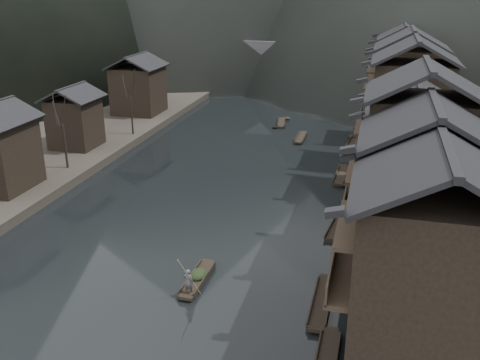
% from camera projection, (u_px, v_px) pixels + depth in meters
% --- Properties ---
extents(water, '(300.00, 300.00, 0.00)m').
position_uv_depth(water, '(158.00, 274.00, 38.59)').
color(water, black).
rests_on(water, ground).
extents(left_bank, '(40.00, 200.00, 1.20)m').
position_uv_depth(left_bank, '(48.00, 112.00, 82.82)').
color(left_bank, '#2D2823').
rests_on(left_bank, ground).
extents(stilt_houses, '(9.00, 67.60, 15.33)m').
position_uv_depth(stilt_houses, '(411.00, 110.00, 48.61)').
color(stilt_houses, black).
rests_on(stilt_houses, ground).
extents(left_houses, '(8.10, 53.20, 8.73)m').
position_uv_depth(left_houses, '(55.00, 116.00, 59.62)').
color(left_houses, black).
rests_on(left_houses, left_bank).
extents(bare_trees, '(3.74, 45.78, 7.47)m').
position_uv_depth(bare_trees, '(15.00, 138.00, 47.90)').
color(bare_trees, black).
rests_on(bare_trees, left_bank).
extents(moored_sampans, '(3.07, 55.58, 0.46)m').
position_uv_depth(moored_sampans, '(347.00, 195.00, 52.22)').
color(moored_sampans, black).
rests_on(moored_sampans, water).
extents(midriver_boats, '(8.46, 28.15, 0.45)m').
position_uv_depth(midriver_boats, '(306.00, 120.00, 79.91)').
color(midriver_boats, black).
rests_on(midriver_boats, water).
extents(stone_bridge, '(40.00, 6.00, 9.00)m').
position_uv_depth(stone_bridge, '(304.00, 62.00, 101.96)').
color(stone_bridge, '#4C4C4F').
rests_on(stone_bridge, ground).
extents(hero_sampan, '(1.21, 5.39, 0.44)m').
position_uv_depth(hero_sampan, '(197.00, 279.00, 37.57)').
color(hero_sampan, black).
rests_on(hero_sampan, water).
extents(cargo_heap, '(1.18, 1.55, 0.71)m').
position_uv_depth(cargo_heap, '(198.00, 270.00, 37.58)').
color(cargo_heap, black).
rests_on(cargo_heap, hero_sampan).
extents(boatman, '(0.70, 0.47, 1.86)m').
position_uv_depth(boatman, '(188.00, 279.00, 35.44)').
color(boatman, '#4E4F51').
rests_on(boatman, hero_sampan).
extents(bamboo_pole, '(1.33, 1.47, 3.65)m').
position_uv_depth(bamboo_pole, '(190.00, 242.00, 34.42)').
color(bamboo_pole, '#8C7A51').
rests_on(bamboo_pole, boatman).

